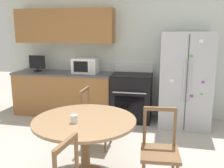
% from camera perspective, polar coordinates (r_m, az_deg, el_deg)
% --- Properties ---
extents(back_wall, '(5.20, 0.44, 2.60)m').
position_cam_1_polar(back_wall, '(5.23, -1.07, 8.74)').
color(back_wall, silver).
rests_on(back_wall, ground_plane).
extents(kitchen_counter, '(2.08, 0.64, 0.90)m').
position_cam_1_polar(kitchen_counter, '(5.36, -10.82, -2.12)').
color(kitchen_counter, '#936033').
rests_on(kitchen_counter, ground_plane).
extents(refrigerator, '(0.91, 0.79, 1.73)m').
position_cam_1_polar(refrigerator, '(4.79, 16.32, 0.98)').
color(refrigerator, '#B2B5BA').
rests_on(refrigerator, ground_plane).
extents(oven_range, '(0.76, 0.68, 1.08)m').
position_cam_1_polar(oven_range, '(4.96, 4.52, -2.88)').
color(oven_range, black).
rests_on(oven_range, ground_plane).
extents(microwave, '(0.50, 0.36, 0.30)m').
position_cam_1_polar(microwave, '(5.11, -6.05, 4.21)').
color(microwave, white).
rests_on(microwave, kitchen_counter).
extents(countertop_tv, '(0.34, 0.16, 0.34)m').
position_cam_1_polar(countertop_tv, '(5.53, -16.74, 4.66)').
color(countertop_tv, black).
rests_on(countertop_tv, kitchen_counter).
extents(dining_table, '(1.19, 1.19, 0.75)m').
position_cam_1_polar(dining_table, '(2.97, -6.20, -10.67)').
color(dining_table, '#997551').
rests_on(dining_table, ground_plane).
extents(dining_chair_far, '(0.43, 0.43, 0.90)m').
position_cam_1_polar(dining_chair_far, '(3.83, -3.85, -8.01)').
color(dining_chair_far, brown).
rests_on(dining_chair_far, ground_plane).
extents(dining_chair_right, '(0.45, 0.45, 0.90)m').
position_cam_1_polar(dining_chair_right, '(2.91, 10.84, -14.97)').
color(dining_chair_right, brown).
rests_on(dining_chair_right, ground_plane).
extents(candle_glass, '(0.08, 0.08, 0.09)m').
position_cam_1_polar(candle_glass, '(2.81, -8.68, -8.00)').
color(candle_glass, silver).
rests_on(candle_glass, dining_table).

